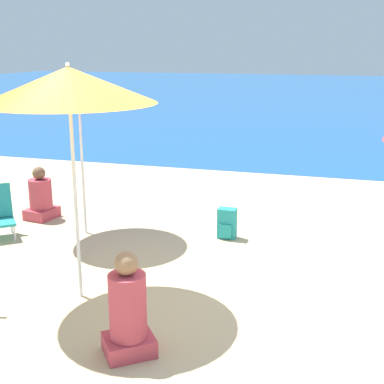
{
  "coord_description": "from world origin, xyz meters",
  "views": [
    {
      "loc": [
        1.75,
        -4.8,
        2.58
      ],
      "look_at": [
        0.11,
        0.73,
        1.0
      ],
      "focal_mm": 50.0,
      "sensor_mm": 36.0,
      "label": 1
    }
  ],
  "objects": [
    {
      "name": "person_seated_near",
      "position": [
        0.06,
        -1.01,
        0.39
      ],
      "size": [
        0.55,
        0.54,
        0.94
      ],
      "rotation": [
        0.0,
        0.0,
        -0.91
      ],
      "color": "#BF3F4C",
      "rests_on": "ground"
    },
    {
      "name": "backpack_teal",
      "position": [
        0.22,
        2.06,
        0.21
      ],
      "size": [
        0.25,
        0.2,
        0.42
      ],
      "color": "teal",
      "rests_on": "ground"
    },
    {
      "name": "sea_water",
      "position": [
        0.0,
        26.06,
        0.0
      ],
      "size": [
        60.0,
        40.0,
        0.01
      ],
      "color": "#1E5699",
      "rests_on": "ground"
    },
    {
      "name": "ground_plane",
      "position": [
        0.0,
        0.0,
        0.0
      ],
      "size": [
        60.0,
        60.0,
        0.0
      ],
      "primitive_type": "plane",
      "color": "#C6B284"
    },
    {
      "name": "person_seated_far",
      "position": [
        -2.73,
        2.1,
        0.32
      ],
      "size": [
        0.44,
        0.5,
        0.81
      ],
      "rotation": [
        0.0,
        0.0,
        -0.14
      ],
      "color": "#BF3F4C",
      "rests_on": "ground"
    },
    {
      "name": "beach_umbrella_purple",
      "position": [
        -1.76,
        1.69,
        1.98
      ],
      "size": [
        1.51,
        1.51,
        2.14
      ],
      "color": "white",
      "rests_on": "ground"
    },
    {
      "name": "beach_umbrella_orange",
      "position": [
        -0.87,
        -0.14,
        2.21
      ],
      "size": [
        1.71,
        1.71,
        2.43
      ],
      "color": "white",
      "rests_on": "ground"
    }
  ]
}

